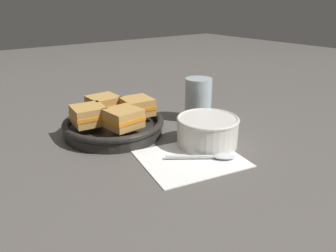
{
  "coord_description": "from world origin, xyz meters",
  "views": [
    {
      "loc": [
        -0.45,
        -0.56,
        0.34
      ],
      "look_at": [
        0.02,
        0.05,
        0.04
      ],
      "focal_mm": 35.0,
      "sensor_mm": 36.0,
      "label": 1
    }
  ],
  "objects_px": {
    "sandwich_near_left": "(136,107)",
    "drinking_glass": "(198,99)",
    "sandwich_near_right": "(104,104)",
    "sandwich_far_right": "(123,118)",
    "spoon": "(215,156)",
    "skillet": "(114,126)",
    "soup_bowl": "(207,129)",
    "sandwich_far_left": "(88,115)"
  },
  "relations": [
    {
      "from": "spoon",
      "to": "sandwich_far_left",
      "type": "bearing_deg",
      "value": 157.22
    },
    {
      "from": "skillet",
      "to": "drinking_glass",
      "type": "bearing_deg",
      "value": -11.3
    },
    {
      "from": "soup_bowl",
      "to": "sandwich_near_right",
      "type": "relative_size",
      "value": 1.85
    },
    {
      "from": "spoon",
      "to": "sandwich_near_left",
      "type": "distance_m",
      "value": 0.28
    },
    {
      "from": "spoon",
      "to": "drinking_glass",
      "type": "xyz_separation_m",
      "value": [
        0.15,
        0.22,
        0.05
      ]
    },
    {
      "from": "sandwich_far_left",
      "to": "sandwich_far_right",
      "type": "bearing_deg",
      "value": -50.81
    },
    {
      "from": "sandwich_near_left",
      "to": "sandwich_near_right",
      "type": "relative_size",
      "value": 1.06
    },
    {
      "from": "sandwich_near_right",
      "to": "sandwich_far_right",
      "type": "relative_size",
      "value": 0.94
    },
    {
      "from": "spoon",
      "to": "sandwich_near_right",
      "type": "distance_m",
      "value": 0.36
    },
    {
      "from": "soup_bowl",
      "to": "sandwich_near_left",
      "type": "xyz_separation_m",
      "value": [
        -0.08,
        0.2,
        0.02
      ]
    },
    {
      "from": "sandwich_near_left",
      "to": "drinking_glass",
      "type": "relative_size",
      "value": 0.71
    },
    {
      "from": "soup_bowl",
      "to": "sandwich_far_right",
      "type": "relative_size",
      "value": 1.74
    },
    {
      "from": "sandwich_far_left",
      "to": "drinking_glass",
      "type": "bearing_deg",
      "value": -10.19
    },
    {
      "from": "spoon",
      "to": "sandwich_near_right",
      "type": "relative_size",
      "value": 1.69
    },
    {
      "from": "soup_bowl",
      "to": "drinking_glass",
      "type": "height_order",
      "value": "drinking_glass"
    },
    {
      "from": "sandwich_far_left",
      "to": "drinking_glass",
      "type": "xyz_separation_m",
      "value": [
        0.32,
        -0.06,
        -0.0
      ]
    },
    {
      "from": "sandwich_near_right",
      "to": "drinking_glass",
      "type": "bearing_deg",
      "value": -25.15
    },
    {
      "from": "spoon",
      "to": "drinking_glass",
      "type": "relative_size",
      "value": 1.12
    },
    {
      "from": "skillet",
      "to": "sandwich_near_right",
      "type": "height_order",
      "value": "sandwich_near_right"
    },
    {
      "from": "soup_bowl",
      "to": "sandwich_near_right",
      "type": "xyz_separation_m",
      "value": [
        -0.14,
        0.27,
        0.02
      ]
    },
    {
      "from": "skillet",
      "to": "sandwich_far_right",
      "type": "relative_size",
      "value": 3.05
    },
    {
      "from": "spoon",
      "to": "soup_bowl",
      "type": "bearing_deg",
      "value": 94.61
    },
    {
      "from": "soup_bowl",
      "to": "sandwich_far_left",
      "type": "distance_m",
      "value": 0.3
    },
    {
      "from": "sandwich_near_left",
      "to": "drinking_glass",
      "type": "distance_m",
      "value": 0.2
    },
    {
      "from": "soup_bowl",
      "to": "sandwich_near_left",
      "type": "height_order",
      "value": "sandwich_near_left"
    },
    {
      "from": "spoon",
      "to": "drinking_glass",
      "type": "distance_m",
      "value": 0.27
    },
    {
      "from": "soup_bowl",
      "to": "sandwich_far_left",
      "type": "xyz_separation_m",
      "value": [
        -0.22,
        0.21,
        0.02
      ]
    },
    {
      "from": "spoon",
      "to": "sandwich_far_left",
      "type": "relative_size",
      "value": 1.56
    },
    {
      "from": "sandwich_near_left",
      "to": "sandwich_far_left",
      "type": "bearing_deg",
      "value": 174.19
    },
    {
      "from": "soup_bowl",
      "to": "skillet",
      "type": "relative_size",
      "value": 0.57
    },
    {
      "from": "sandwich_far_right",
      "to": "skillet",
      "type": "bearing_deg",
      "value": 84.19
    },
    {
      "from": "spoon",
      "to": "sandwich_far_right",
      "type": "xyz_separation_m",
      "value": [
        -0.11,
        0.21,
        0.06
      ]
    },
    {
      "from": "skillet",
      "to": "sandwich_near_right",
      "type": "relative_size",
      "value": 3.25
    },
    {
      "from": "spoon",
      "to": "sandwich_near_left",
      "type": "height_order",
      "value": "sandwich_near_left"
    },
    {
      "from": "skillet",
      "to": "sandwich_far_left",
      "type": "distance_m",
      "value": 0.08
    },
    {
      "from": "sandwich_near_left",
      "to": "sandwich_far_left",
      "type": "distance_m",
      "value": 0.13
    },
    {
      "from": "spoon",
      "to": "skillet",
      "type": "relative_size",
      "value": 0.52
    },
    {
      "from": "sandwich_near_right",
      "to": "sandwich_far_left",
      "type": "relative_size",
      "value": 0.92
    },
    {
      "from": "sandwich_far_left",
      "to": "sandwich_near_left",
      "type": "bearing_deg",
      "value": -5.81
    },
    {
      "from": "sandwich_near_left",
      "to": "sandwich_near_right",
      "type": "bearing_deg",
      "value": 129.19
    },
    {
      "from": "soup_bowl",
      "to": "sandwich_far_left",
      "type": "relative_size",
      "value": 1.71
    },
    {
      "from": "sandwich_near_left",
      "to": "sandwich_far_right",
      "type": "height_order",
      "value": "same"
    }
  ]
}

